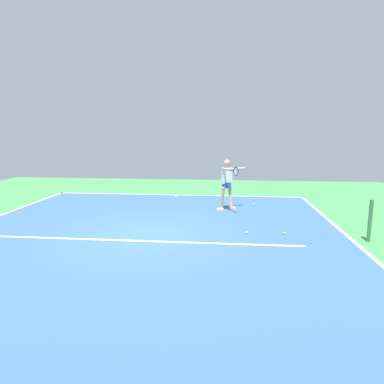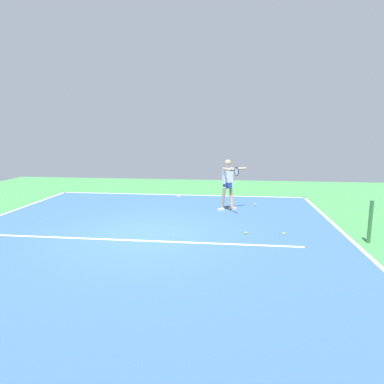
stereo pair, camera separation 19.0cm
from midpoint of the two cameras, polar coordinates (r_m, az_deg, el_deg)
ground_plane at (r=9.08m, az=-7.29°, el=-7.22°), size 21.22×21.22×0.00m
court_surface at (r=9.08m, az=-7.29°, el=-7.21°), size 10.71×11.64×0.00m
court_line_baseline_near at (r=14.58m, az=-1.80°, el=-0.49°), size 10.71×0.10×0.01m
court_line_sideline_left at (r=9.37m, az=26.39°, el=-7.67°), size 0.10×11.64×0.01m
court_line_service at (r=8.60m, az=-8.14°, el=-8.22°), size 8.03×0.10×0.01m
court_line_centre_mark at (r=14.39m, az=-1.92°, el=-0.64°), size 0.10×0.30×0.01m
net_post at (r=9.35m, az=28.67°, el=-4.50°), size 0.09×0.09×1.07m
tennis_player at (r=11.65m, az=6.67°, el=1.86°), size 0.99×1.39×1.78m
tennis_ball_centre_court at (r=9.32m, az=15.99°, el=-6.87°), size 0.07×0.07×0.07m
tennis_ball_near_service_line at (r=9.17m, az=9.79°, el=-6.90°), size 0.07×0.07×0.07m
tennis_ball_by_baseline at (r=12.75m, az=11.14°, el=-2.10°), size 0.07×0.07×0.07m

